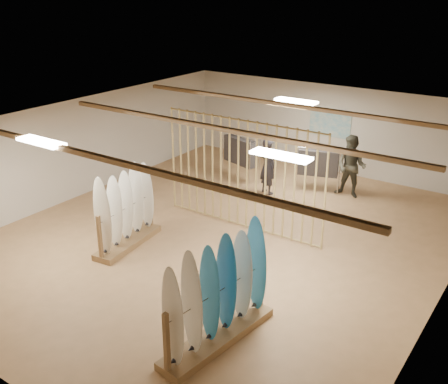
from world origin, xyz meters
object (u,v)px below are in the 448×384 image
Objects in this scene: rack_left at (127,220)px; clothing_rack_a at (241,151)px; clothing_rack_b at (318,163)px; shopper_a at (268,162)px; shopper_b at (352,163)px; rack_right at (218,308)px.

clothing_rack_a is at bearing 85.67° from rack_left.
rack_left reaches higher than clothing_rack_b.
shopper_b is (2.08, 1.13, 0.08)m from shopper_a.
shopper_a is (-1.12, -1.01, 0.08)m from clothing_rack_b.
rack_left is 0.99× the size of shopper_b.
shopper_b is at bearing 101.94° from rack_right.
clothing_rack_a is 2.45m from clothing_rack_b.
clothing_rack_b is at bearing -173.54° from shopper_b.
rack_left reaches higher than shopper_a.
shopper_b reaches higher than clothing_rack_a.
clothing_rack_b is 0.65× the size of shopper_b.
rack_right is 1.22× the size of shopper_b.
rack_right is 1.75× the size of clothing_rack_a.
shopper_a is (1.04, 4.72, 0.30)m from rack_left.
clothing_rack_a is 3.41m from shopper_b.
rack_right is at bearing -31.03° from rack_left.
rack_right is 7.61m from clothing_rack_b.
shopper_a is (-2.77, 6.42, 0.27)m from rack_right.
clothing_rack_a is 1.07× the size of clothing_rack_b.
clothing_rack_b is (-1.64, 7.43, 0.19)m from rack_right.
shopper_b is at bearing 27.95° from clothing_rack_a.
rack_right is at bearing 131.62° from shopper_a.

